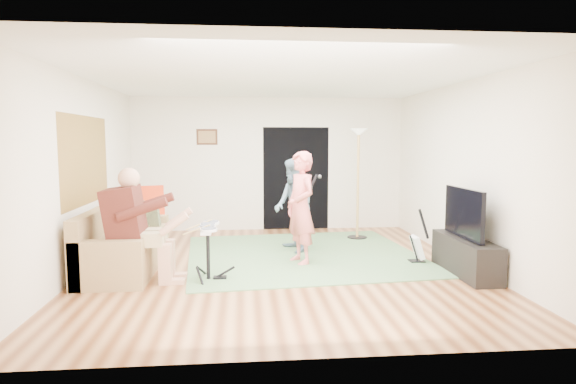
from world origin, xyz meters
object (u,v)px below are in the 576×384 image
object	(u,v)px
sofa	(119,249)
torchiere_lamp	(358,164)
dining_chair	(155,224)
guitarist	(294,205)
tv_cabinet	(466,256)
television	(464,213)
guitar_spare	(418,247)
drum_kit	(208,255)
singer	(301,208)

from	to	relation	value
sofa	torchiere_lamp	distance (m)	4.43
dining_chair	guitarist	bearing A→B (deg)	-38.37
tv_cabinet	television	size ratio (longest dim) A/B	1.31
guitar_spare	torchiere_lamp	world-z (taller)	torchiere_lamp
drum_kit	tv_cabinet	xyz separation A→B (m)	(3.50, -0.04, -0.08)
singer	guitar_spare	xyz separation A→B (m)	(1.76, -0.12, -0.60)
guitar_spare	television	xyz separation A→B (m)	(0.38, -0.67, 0.62)
drum_kit	guitarist	distance (m)	2.03
television	dining_chair	bearing A→B (deg)	152.59
torchiere_lamp	tv_cabinet	bearing A→B (deg)	-70.00
drum_kit	guitar_spare	size ratio (longest dim) A/B	0.93
tv_cabinet	drum_kit	bearing A→B (deg)	179.39
guitarist	guitar_spare	xyz separation A→B (m)	(1.78, -0.87, -0.54)
dining_chair	television	xyz separation A→B (m)	(4.55, -2.36, 0.48)
singer	guitar_spare	size ratio (longest dim) A/B	2.05
guitarist	dining_chair	size ratio (longest dim) A/B	1.51
drum_kit	torchiere_lamp	xyz separation A→B (m)	(2.59, 2.47, 1.07)
guitar_spare	dining_chair	bearing A→B (deg)	157.97
sofa	television	world-z (taller)	television
drum_kit	dining_chair	xyz separation A→B (m)	(-1.10, 2.32, 0.04)
sofa	television	size ratio (longest dim) A/B	2.02
sofa	guitarist	xyz separation A→B (m)	(2.59, 0.86, 0.49)
singer	television	size ratio (longest dim) A/B	1.57
drum_kit	guitar_spare	world-z (taller)	guitar_spare
drum_kit	guitarist	xyz separation A→B (m)	(1.29, 1.51, 0.45)
guitar_spare	tv_cabinet	xyz separation A→B (m)	(0.43, -0.67, 0.02)
guitar_spare	television	world-z (taller)	television
dining_chair	television	distance (m)	5.15
sofa	dining_chair	size ratio (longest dim) A/B	2.10
torchiere_lamp	tv_cabinet	distance (m)	2.91
tv_cabinet	television	xyz separation A→B (m)	(-0.05, 0.00, 0.60)
television	torchiere_lamp	bearing A→B (deg)	108.99
dining_chair	drum_kit	bearing A→B (deg)	-84.23
drum_kit	singer	world-z (taller)	singer
guitarist	singer	bearing A→B (deg)	-12.69
guitarist	guitar_spare	world-z (taller)	guitarist
drum_kit	singer	distance (m)	1.60
drum_kit	television	distance (m)	3.49
dining_chair	guitar_spare	bearing A→B (deg)	-41.59
guitar_spare	guitarist	bearing A→B (deg)	153.86
torchiere_lamp	television	distance (m)	2.71
drum_kit	tv_cabinet	world-z (taller)	drum_kit
singer	dining_chair	size ratio (longest dim) A/B	1.63
torchiere_lamp	dining_chair	world-z (taller)	torchiere_lamp
drum_kit	torchiere_lamp	world-z (taller)	torchiere_lamp
sofa	tv_cabinet	xyz separation A→B (m)	(4.80, -0.69, -0.04)
singer	guitarist	bearing A→B (deg)	159.86
guitarist	torchiere_lamp	size ratio (longest dim) A/B	0.76
sofa	guitarist	size ratio (longest dim) A/B	1.39
torchiere_lamp	dining_chair	bearing A→B (deg)	-177.64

